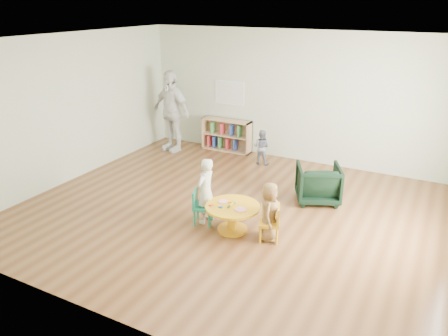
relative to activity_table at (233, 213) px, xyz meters
name	(u,v)px	position (x,y,z in m)	size (l,w,h in m)	color
room	(235,102)	(-0.26, 0.56, 1.60)	(7.10, 7.00, 2.80)	brown
activity_table	(233,213)	(0.00, 0.00, 0.00)	(0.84, 0.84, 0.47)	gold
kid_chair_left	(201,205)	(-0.56, -0.01, 0.01)	(0.38, 0.38, 0.56)	#188564
kid_chair_right	(272,222)	(0.65, 0.01, 0.01)	(0.39, 0.39, 0.56)	gold
bookshelf	(227,135)	(-1.88, 3.42, 0.07)	(1.20, 0.30, 0.75)	tan
alphabet_poster	(230,93)	(-1.87, 3.54, 1.06)	(0.74, 0.01, 0.54)	white
armchair	(318,183)	(0.85, 1.65, 0.05)	(0.72, 0.75, 0.68)	black
child_left	(206,191)	(-0.51, 0.06, 0.24)	(0.39, 0.26, 1.07)	silver
child_right	(269,212)	(0.59, 0.02, 0.16)	(0.44, 0.29, 0.91)	orange
toddler	(262,147)	(-0.78, 2.94, 0.09)	(0.37, 0.29, 0.76)	#171F3A
adult_caretaker	(171,111)	(-3.02, 2.82, 0.65)	(1.10, 0.46, 1.88)	white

